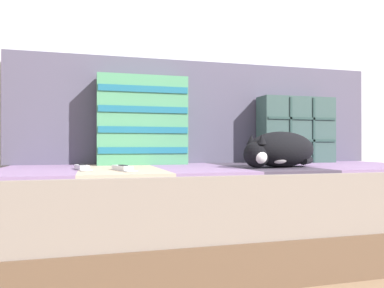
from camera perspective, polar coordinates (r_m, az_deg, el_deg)
ground_plane at (r=1.70m, az=6.23°, el=-17.44°), size 14.00×14.00×0.00m
wall_behind at (r=2.30m, az=0.63°, el=18.71°), size 6.00×0.06×2.50m
couch at (r=1.75m, az=4.95°, el=-10.14°), size 2.04×0.89×0.41m
sofa_backrest at (r=2.09m, az=1.38°, el=4.70°), size 2.00×0.14×0.55m
throw_pillow_quilted at (r=2.15m, az=15.56°, el=2.08°), size 0.42×0.14×0.36m
throw_pillow_striped at (r=1.87m, az=-7.59°, el=3.57°), size 0.44×0.14×0.43m
sleeping_cat at (r=1.64m, az=13.10°, el=-0.92°), size 0.40×0.31×0.15m
game_remote_near at (r=1.51m, az=-16.39°, el=-3.45°), size 0.08×0.20×0.02m
game_remote_far at (r=1.42m, az=-10.49°, el=-3.65°), size 0.09×0.19×0.02m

